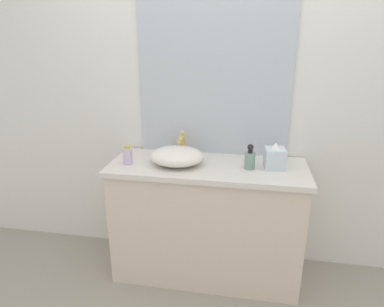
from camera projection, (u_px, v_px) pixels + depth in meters
name	position (u px, v px, depth m)	size (l,w,h in m)	color
bathroom_wall_rear	(230.00, 89.00, 2.32)	(6.00, 0.06, 2.60)	silver
vanity_counter	(207.00, 220.00, 2.35)	(1.30, 0.52, 0.84)	beige
wall_mirror_panel	(214.00, 72.00, 2.27)	(1.05, 0.01, 1.15)	#B2BCC6
sink_basin	(177.00, 156.00, 2.20)	(0.36, 0.30, 0.12)	white
faucet	(182.00, 143.00, 2.34)	(0.03, 0.14, 0.18)	gold
soap_dispenser	(250.00, 159.00, 2.13)	(0.07, 0.07, 0.16)	gray
lotion_bottle	(128.00, 155.00, 2.21)	(0.06, 0.06, 0.13)	silver
tissue_box	(275.00, 157.00, 2.14)	(0.14, 0.14, 0.17)	silver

